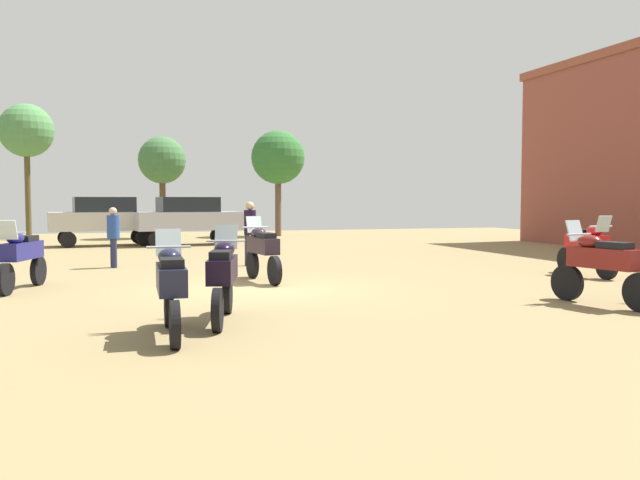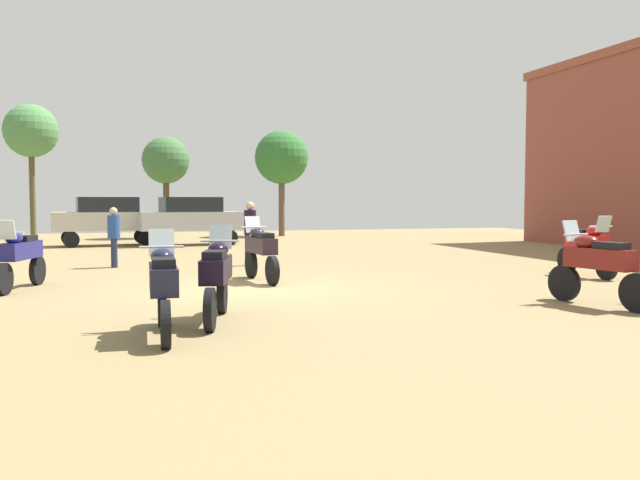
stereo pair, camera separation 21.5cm
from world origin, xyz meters
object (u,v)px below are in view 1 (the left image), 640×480
object	(u,v)px
motorcycle_1	(587,246)
person_2	(113,233)
motorcycle_10	(602,264)
tree_3	(162,161)
tree_5	(278,158)
car_3	(104,217)
car_2	(188,217)
motorcycle_9	(171,285)
motorcycle_2	(223,275)
motorcycle_8	(262,250)
motorcycle_6	(22,255)
person_1	(250,228)
tree_1	(26,132)

from	to	relation	value
motorcycle_1	person_2	world-z (taller)	person_2
motorcycle_10	tree_3	xyz separation A→B (m)	(-5.88, 23.99, 3.06)
tree_5	car_3	bearing A→B (deg)	-149.15
motorcycle_10	car_2	distance (m)	19.04
motorcycle_9	car_3	world-z (taller)	car_3
motorcycle_2	motorcycle_8	world-z (taller)	motorcycle_8
motorcycle_6	car_3	distance (m)	13.78
motorcycle_9	tree_3	size ratio (longest dim) A/B	0.43
motorcycle_6	tree_5	distance (m)	21.59
motorcycle_1	car_3	bearing A→B (deg)	-51.53
person_1	tree_1	xyz separation A→B (m)	(-7.56, 15.44, 4.02)
person_1	tree_3	world-z (taller)	tree_3
motorcycle_8	car_3	size ratio (longest dim) A/B	0.49
motorcycle_1	motorcycle_10	bearing A→B (deg)	54.72
tree_5	motorcycle_1	bearing A→B (deg)	-81.93
motorcycle_9	car_2	distance (m)	18.88
tree_3	tree_1	bearing A→B (deg)	175.99
car_2	tree_3	xyz separation A→B (m)	(-0.63, 5.69, 2.63)
motorcycle_8	motorcycle_10	distance (m)	7.21
motorcycle_1	car_2	distance (m)	16.55
tree_3	motorcycle_9	bearing A→B (deg)	-93.74
car_2	person_1	xyz separation A→B (m)	(0.75, -9.32, -0.09)
motorcycle_10	car_3	size ratio (longest dim) A/B	0.48
motorcycle_1	tree_5	distance (m)	20.64
tree_1	tree_3	size ratio (longest dim) A/B	1.28
motorcycle_1	person_1	distance (m)	8.96
car_2	motorcycle_9	bearing A→B (deg)	165.74
person_1	tree_1	distance (m)	17.66
person_2	tree_1	world-z (taller)	tree_1
motorcycle_10	tree_1	world-z (taller)	tree_1
motorcycle_8	person_2	distance (m)	5.40
motorcycle_1	motorcycle_9	size ratio (longest dim) A/B	1.00
motorcycle_6	tree_3	size ratio (longest dim) A/B	0.44
tree_1	motorcycle_10	bearing A→B (deg)	-63.73
motorcycle_6	motorcycle_8	distance (m)	5.08
motorcycle_8	motorcycle_9	distance (m)	6.22
tree_1	motorcycle_1	bearing A→B (deg)	-54.00
motorcycle_6	tree_1	world-z (taller)	tree_1
car_2	tree_5	distance (m)	8.31
motorcycle_9	person_2	bearing A→B (deg)	95.98
motorcycle_6	person_1	world-z (taller)	person_1
motorcycle_10	person_2	xyz separation A→B (m)	(-8.22, 9.54, 0.24)
motorcycle_9	car_3	size ratio (longest dim) A/B	0.48
motorcycle_10	tree_5	xyz separation A→B (m)	(0.01, 24.04, 3.33)
motorcycle_2	person_2	size ratio (longest dim) A/B	1.28
motorcycle_6	tree_5	world-z (taller)	tree_5
person_1	motorcycle_1	bearing A→B (deg)	156.60
motorcycle_6	motorcycle_8	xyz separation A→B (m)	(5.08, 0.02, 0.00)
tree_1	tree_5	xyz separation A→B (m)	(12.07, -0.38, -1.03)
car_2	tree_1	world-z (taller)	tree_1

